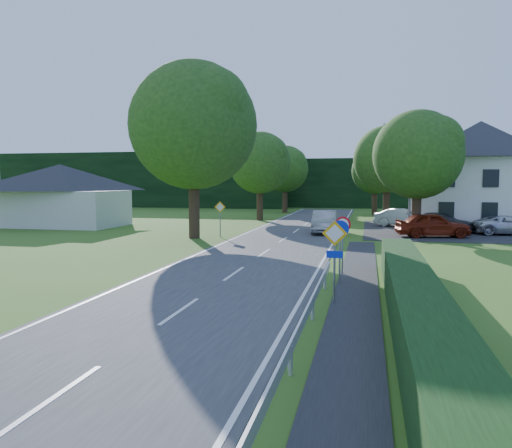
% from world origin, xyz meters
% --- Properties ---
extents(ground, '(160.00, 160.00, 0.00)m').
position_xyz_m(ground, '(0.00, 0.00, 0.00)').
color(ground, '#335919').
rests_on(ground, ground).
extents(road, '(7.00, 80.00, 0.04)m').
position_xyz_m(road, '(0.00, 20.00, 0.02)').
color(road, '#38383A').
rests_on(road, ground).
extents(footpath, '(1.50, 44.00, 0.04)m').
position_xyz_m(footpath, '(4.95, 2.00, 0.02)').
color(footpath, '#242426').
rests_on(footpath, ground).
extents(parking_pad, '(14.00, 16.00, 0.04)m').
position_xyz_m(parking_pad, '(12.00, 33.00, 0.02)').
color(parking_pad, '#242426').
rests_on(parking_pad, ground).
extents(line_edge_left, '(0.12, 80.00, 0.01)m').
position_xyz_m(line_edge_left, '(-3.25, 20.00, 0.04)').
color(line_edge_left, white).
rests_on(line_edge_left, road).
extents(line_edge_right, '(0.12, 80.00, 0.01)m').
position_xyz_m(line_edge_right, '(3.25, 20.00, 0.04)').
color(line_edge_right, white).
rests_on(line_edge_right, road).
extents(line_centre, '(0.12, 80.00, 0.01)m').
position_xyz_m(line_centre, '(0.00, 20.00, 0.04)').
color(line_centre, white).
rests_on(line_centre, road).
extents(guardrail, '(0.12, 26.00, 0.69)m').
position_xyz_m(guardrail, '(3.85, -1.00, 0.34)').
color(guardrail, silver).
rests_on(guardrail, ground).
extents(hedge_right, '(1.20, 30.00, 1.30)m').
position_xyz_m(hedge_right, '(6.50, 0.00, 0.65)').
color(hedge_right, black).
rests_on(hedge_right, ground).
extents(tree_main, '(9.40, 9.40, 11.64)m').
position_xyz_m(tree_main, '(-6.00, 24.00, 5.82)').
color(tree_main, '#204514').
rests_on(tree_main, ground).
extents(tree_left_far, '(7.00, 7.00, 8.58)m').
position_xyz_m(tree_left_far, '(-5.00, 40.00, 4.29)').
color(tree_left_far, '#204514').
rests_on(tree_left_far, ground).
extents(tree_right_far, '(7.40, 7.40, 9.09)m').
position_xyz_m(tree_right_far, '(7.00, 42.00, 4.54)').
color(tree_right_far, '#204514').
rests_on(tree_right_far, ground).
extents(tree_left_back, '(6.60, 6.60, 8.07)m').
position_xyz_m(tree_left_back, '(-4.50, 52.00, 4.04)').
color(tree_left_back, '#204514').
rests_on(tree_left_back, ground).
extents(tree_right_back, '(6.20, 6.20, 7.56)m').
position_xyz_m(tree_right_back, '(6.00, 50.00, 3.78)').
color(tree_right_back, '#204514').
rests_on(tree_right_back, ground).
extents(tree_right_mid, '(7.00, 7.00, 8.58)m').
position_xyz_m(tree_right_mid, '(8.50, 28.00, 4.29)').
color(tree_right_mid, '#204514').
rests_on(tree_right_mid, ground).
extents(treeline_left, '(44.00, 6.00, 8.00)m').
position_xyz_m(treeline_left, '(-28.00, 62.00, 4.00)').
color(treeline_left, black).
rests_on(treeline_left, ground).
extents(treeline_right, '(30.00, 5.00, 7.00)m').
position_xyz_m(treeline_right, '(8.00, 66.00, 3.50)').
color(treeline_right, black).
rests_on(treeline_right, ground).
extents(bungalow_left, '(11.00, 6.50, 5.20)m').
position_xyz_m(bungalow_left, '(-20.00, 30.00, 2.71)').
color(bungalow_left, silver).
rests_on(bungalow_left, ground).
extents(house_white, '(10.60, 8.40, 8.60)m').
position_xyz_m(house_white, '(14.00, 36.00, 4.41)').
color(house_white, white).
rests_on(house_white, ground).
extents(streetlight, '(2.03, 0.18, 8.00)m').
position_xyz_m(streetlight, '(8.06, 30.00, 4.46)').
color(streetlight, gray).
rests_on(streetlight, ground).
extents(sign_priority_right, '(0.78, 0.09, 2.59)m').
position_xyz_m(sign_priority_right, '(4.30, 7.98, 1.80)').
color(sign_priority_right, gray).
rests_on(sign_priority_right, ground).
extents(sign_roundabout, '(0.64, 0.08, 2.37)m').
position_xyz_m(sign_roundabout, '(4.30, 10.98, 1.67)').
color(sign_roundabout, gray).
rests_on(sign_roundabout, ground).
extents(sign_speed_limit, '(0.64, 0.11, 2.37)m').
position_xyz_m(sign_speed_limit, '(4.30, 12.97, 1.77)').
color(sign_speed_limit, gray).
rests_on(sign_speed_limit, ground).
extents(sign_priority_left, '(0.78, 0.09, 2.44)m').
position_xyz_m(sign_priority_left, '(-4.50, 24.98, 1.72)').
color(sign_priority_left, gray).
rests_on(sign_priority_left, ground).
extents(moving_car, '(1.95, 4.95, 1.60)m').
position_xyz_m(moving_car, '(2.22, 28.89, 0.84)').
color(moving_car, '#ABABAF').
rests_on(moving_car, road).
extents(motorcycle, '(1.22, 1.94, 0.96)m').
position_xyz_m(motorcycle, '(1.80, 32.61, 0.52)').
color(motorcycle, black).
rests_on(motorcycle, road).
extents(parked_car_red, '(5.12, 2.77, 1.65)m').
position_xyz_m(parked_car_red, '(9.57, 27.83, 0.87)').
color(parked_car_red, maroon).
rests_on(parked_car_red, parking_pad).
extents(parked_car_silver_a, '(4.78, 2.90, 1.49)m').
position_xyz_m(parked_car_silver_a, '(8.13, 35.34, 0.78)').
color(parked_car_silver_a, silver).
rests_on(parked_car_silver_a, parking_pad).
extents(parked_car_grey, '(5.22, 4.11, 1.41)m').
position_xyz_m(parked_car_grey, '(10.67, 32.00, 0.75)').
color(parked_car_grey, '#444348').
rests_on(parked_car_grey, parking_pad).
extents(parked_car_silver_b, '(4.92, 2.40, 1.35)m').
position_xyz_m(parked_car_silver_b, '(15.10, 30.50, 0.71)').
color(parked_car_silver_b, silver).
rests_on(parked_car_silver_b, parking_pad).
extents(parasol, '(3.06, 3.09, 2.20)m').
position_xyz_m(parasol, '(9.84, 35.00, 1.14)').
color(parasol, red).
rests_on(parasol, parking_pad).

